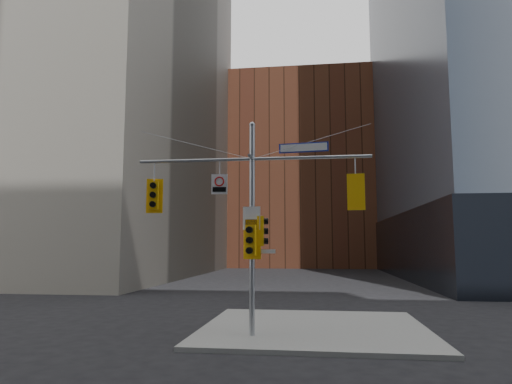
% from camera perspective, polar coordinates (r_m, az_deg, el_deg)
% --- Properties ---
extents(ground, '(160.00, 160.00, 0.00)m').
position_cam_1_polar(ground, '(13.69, -1.76, -19.63)').
color(ground, black).
rests_on(ground, ground).
extents(sidewalk_corner, '(8.00, 8.00, 0.15)m').
position_cam_1_polar(sidewalk_corner, '(17.43, 7.27, -16.53)').
color(sidewalk_corner, gray).
rests_on(sidewalk_corner, ground).
extents(brick_midrise, '(26.00, 20.00, 28.00)m').
position_cam_1_polar(brick_midrise, '(72.04, 5.80, 2.08)').
color(brick_midrise, brown).
rests_on(brick_midrise, ground).
extents(signal_assembly, '(8.00, 0.80, 7.30)m').
position_cam_1_polar(signal_assembly, '(15.37, -0.50, -1.66)').
color(signal_assembly, '#999CA2').
rests_on(signal_assembly, ground).
extents(traffic_light_west_arm, '(0.57, 0.51, 1.21)m').
position_cam_1_polar(traffic_light_west_arm, '(16.28, -12.65, -0.42)').
color(traffic_light_west_arm, '#FCB40D').
rests_on(traffic_light_west_arm, ground).
extents(traffic_light_east_arm, '(0.57, 0.46, 1.20)m').
position_cam_1_polar(traffic_light_east_arm, '(15.32, 12.38, -0.04)').
color(traffic_light_east_arm, '#FCB40D').
rests_on(traffic_light_east_arm, ground).
extents(traffic_light_pole_side, '(0.41, 0.35, 0.99)m').
position_cam_1_polar(traffic_light_pole_side, '(15.29, 0.70, -4.91)').
color(traffic_light_pole_side, '#FCB40D').
rests_on(traffic_light_pole_side, ground).
extents(traffic_light_pole_front, '(0.59, 0.50, 1.24)m').
position_cam_1_polar(traffic_light_pole_front, '(15.05, -0.64, -6.04)').
color(traffic_light_pole_front, '#FCB40D').
rests_on(traffic_light_pole_front, ground).
extents(street_sign_blade, '(1.67, 0.23, 0.33)m').
position_cam_1_polar(street_sign_blade, '(15.52, 5.96, 5.55)').
color(street_sign_blade, '#11239E').
rests_on(street_sign_blade, ground).
extents(regulatory_sign_arm, '(0.55, 0.10, 0.69)m').
position_cam_1_polar(regulatory_sign_arm, '(15.64, -4.60, 1.06)').
color(regulatory_sign_arm, silver).
rests_on(regulatory_sign_arm, ground).
extents(regulatory_sign_pole, '(0.59, 0.09, 0.77)m').
position_cam_1_polar(regulatory_sign_pole, '(15.23, -0.56, -3.36)').
color(regulatory_sign_pole, silver).
rests_on(regulatory_sign_pole, ground).
extents(street_blade_ew, '(0.67, 0.09, 0.13)m').
position_cam_1_polar(street_blade_ew, '(15.27, 1.19, -7.43)').
color(street_blade_ew, silver).
rests_on(street_blade_ew, ground).
extents(street_blade_ns, '(0.04, 0.81, 0.16)m').
position_cam_1_polar(street_blade_ns, '(15.77, -0.27, -7.38)').
color(street_blade_ns, '#145926').
rests_on(street_blade_ns, ground).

